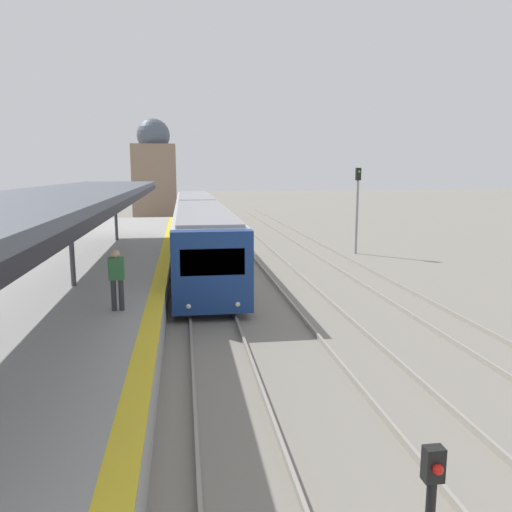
% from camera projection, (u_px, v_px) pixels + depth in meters
% --- Properties ---
extents(platform_canopy, '(4.00, 27.50, 3.11)m').
position_uv_depth(platform_canopy, '(70.00, 194.00, 15.85)').
color(platform_canopy, '#4C515B').
rests_on(platform_canopy, station_platform).
extents(person_on_platform, '(0.40, 0.22, 1.66)m').
position_uv_depth(person_on_platform, '(117.00, 276.00, 13.29)').
color(person_on_platform, '#2D2D33').
rests_on(person_on_platform, station_platform).
extents(train_near, '(2.57, 29.28, 3.00)m').
position_uv_depth(train_near, '(198.00, 223.00, 29.65)').
color(train_near, navy).
rests_on(train_near, ground_plane).
extents(signal_mast_far, '(0.28, 0.29, 4.88)m').
position_uv_depth(signal_mast_far, '(357.00, 200.00, 28.28)').
color(signal_mast_far, gray).
rests_on(signal_mast_far, ground_plane).
extents(distant_domed_building, '(4.19, 4.19, 9.78)m').
position_uv_depth(distant_domed_building, '(155.00, 172.00, 49.50)').
color(distant_domed_building, '#89705B').
rests_on(distant_domed_building, ground_plane).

